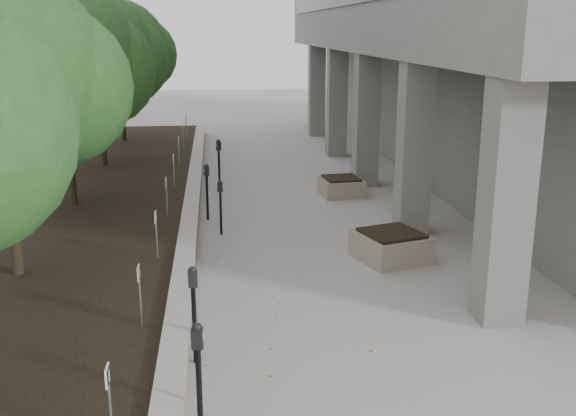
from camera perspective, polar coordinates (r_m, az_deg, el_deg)
ground at (r=10.06m, az=1.19°, el=-12.74°), size 90.00×90.00×0.00m
retaining_wall at (r=18.37m, az=-8.12°, el=0.95°), size 0.39×26.00×0.50m
planting_bed at (r=18.88m, az=-19.33°, el=0.46°), size 7.00×26.00×0.40m
crabapple_tree_2 at (r=12.46m, az=-23.30°, el=6.61°), size 4.60×4.00×5.44m
crabapple_tree_3 at (r=17.27m, az=-18.61°, el=9.10°), size 4.60×4.00×5.44m
crabapple_tree_4 at (r=22.17m, az=-15.94°, el=10.46°), size 4.60×4.00×5.44m
crabapple_tree_5 at (r=27.11m, az=-14.23°, el=11.33°), size 4.60×4.00×5.44m
parking_sign_1 at (r=7.47m, az=-15.01°, el=-16.20°), size 0.04×0.22×0.96m
parking_sign_2 at (r=10.14m, az=-12.57°, el=-7.41°), size 0.04×0.22×0.96m
parking_sign_3 at (r=12.95m, az=-11.21°, el=-2.35°), size 0.04×0.22×0.96m
parking_sign_4 at (r=15.83m, az=-10.35°, el=0.90°), size 0.04×0.22×0.96m
parking_sign_5 at (r=18.75m, az=-9.75°, el=3.13°), size 0.04×0.22×0.96m
parking_sign_6 at (r=21.69m, az=-9.32°, el=4.77°), size 0.04×0.22×0.96m
parking_sign_7 at (r=24.64m, az=-8.98°, el=6.01°), size 0.04×0.22×0.96m
parking_sign_8 at (r=27.61m, az=-8.72°, el=6.99°), size 0.04×0.22×0.96m
parking_meter_1 at (r=7.96m, az=-7.63°, el=-14.69°), size 0.16×0.13×1.52m
parking_meter_2 at (r=9.71m, az=-8.05°, el=-9.08°), size 0.16×0.13×1.49m
parking_meter_3 at (r=15.62m, az=-5.79°, el=0.04°), size 0.15×0.13×1.31m
parking_meter_4 at (r=16.87m, az=-6.95°, el=1.37°), size 0.17×0.15×1.44m
parking_meter_5 at (r=19.82m, az=-5.93°, el=3.64°), size 0.18×0.16×1.57m
planter_front at (r=14.12m, az=8.83°, el=-3.19°), size 1.66×1.66×0.62m
planter_back at (r=19.41m, az=4.58°, el=1.88°), size 1.28×1.28×0.54m
berry_scatter at (r=14.63m, az=-1.74°, el=-3.58°), size 3.30×14.10×0.02m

